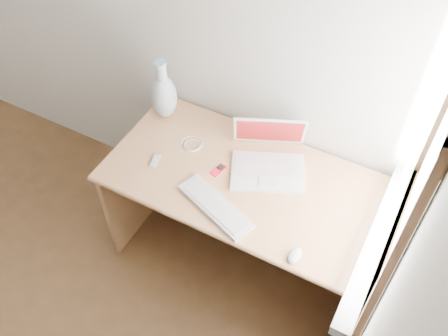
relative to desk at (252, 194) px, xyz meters
The scene contains 9 objects.
window 1.04m from the desk, 13.04° to the right, with size 0.11×0.99×1.10m.
desk is the anchor object (origin of this frame).
laptop 0.28m from the desk, 32.68° to the left, with size 0.43×0.43×0.25m.
external_keyboard 0.38m from the desk, 99.96° to the right, with size 0.43×0.26×0.02m.
mouse 0.59m from the desk, 45.16° to the right, with size 0.05×0.09×0.03m, color white.
ipod 0.28m from the desk, 145.71° to the right, with size 0.06×0.09×0.01m.
cable_coil 0.42m from the desk, behind, with size 0.12×0.12×0.01m, color silver.
remote 0.55m from the desk, 156.56° to the right, with size 0.03×0.09×0.01m, color silver.
vase 0.71m from the desk, 168.87° to the left, with size 0.14×0.14×0.36m.
Camera 1 is at (1.65, -0.05, 2.64)m, focal length 40.00 mm.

